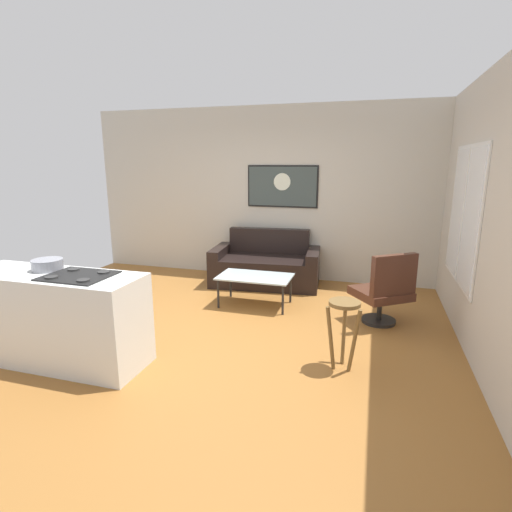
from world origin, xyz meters
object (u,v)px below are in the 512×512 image
at_px(armchair, 385,290).
at_px(coffee_table, 255,278).
at_px(couch, 266,266).
at_px(mixing_bowl, 47,265).
at_px(wall_painting, 282,186).
at_px(bar_stool, 344,319).

bearing_deg(armchair, coffee_table, 172.93).
xyz_separation_m(couch, mixing_bowl, (-1.40, -2.96, 0.65)).
relative_size(coffee_table, mixing_bowl, 3.43).
height_order(couch, wall_painting, wall_painting).
relative_size(armchair, wall_painting, 0.77).
relative_size(coffee_table, wall_painting, 0.84).
bearing_deg(couch, wall_painting, 71.19).
distance_m(armchair, bar_stool, 1.27).
bearing_deg(coffee_table, mixing_bowl, -128.03).
bearing_deg(mixing_bowl, bar_stool, 10.78).
height_order(coffee_table, armchair, armchair).
distance_m(couch, coffee_table, 1.03).
xyz_separation_m(armchair, wall_painting, (-1.64, 1.66, 1.10)).
bearing_deg(mixing_bowl, armchair, 28.59).
xyz_separation_m(coffee_table, armchair, (1.67, -0.21, 0.05)).
relative_size(bar_stool, wall_painting, 0.57).
bearing_deg(couch, bar_stool, -59.91).
height_order(coffee_table, bar_stool, bar_stool).
height_order(armchair, bar_stool, armchair).
bearing_deg(wall_painting, coffee_table, -91.07).
xyz_separation_m(couch, bar_stool, (1.41, -2.43, 0.21)).
distance_m(armchair, wall_painting, 2.58).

